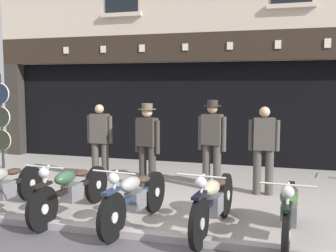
{
  "coord_description": "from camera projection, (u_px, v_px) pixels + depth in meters",
  "views": [
    {
      "loc": [
        1.88,
        -4.71,
        2.03
      ],
      "look_at": [
        -0.25,
        2.52,
        1.24
      ],
      "focal_mm": 42.68,
      "sensor_mm": 36.0,
      "label": 1
    }
  ],
  "objects": [
    {
      "name": "shop_facade",
      "position": [
        220.0,
        98.0,
        11.78
      ],
      "size": [
        12.07,
        4.42,
        5.89
      ],
      "color": "black",
      "rests_on": "ground"
    },
    {
      "name": "motorcycle_left",
      "position": [
        3.0,
        187.0,
        6.31
      ],
      "size": [
        0.62,
        1.95,
        0.91
      ],
      "rotation": [
        0.0,
        0.0,
        3.14
      ],
      "color": "black",
      "rests_on": "ground"
    },
    {
      "name": "motorcycle_center_left",
      "position": [
        71.0,
        189.0,
        6.15
      ],
      "size": [
        0.62,
        2.08,
        0.91
      ],
      "rotation": [
        0.0,
        0.0,
        3.07
      ],
      "color": "black",
      "rests_on": "ground"
    },
    {
      "name": "motorcycle_center",
      "position": [
        135.0,
        197.0,
        5.72
      ],
      "size": [
        0.62,
        1.97,
        0.92
      ],
      "rotation": [
        0.0,
        0.0,
        3.03
      ],
      "color": "black",
      "rests_on": "ground"
    },
    {
      "name": "motorcycle_center_right",
      "position": [
        213.0,
        201.0,
        5.49
      ],
      "size": [
        0.62,
        2.03,
        0.93
      ],
      "rotation": [
        0.0,
        0.0,
        3.05
      ],
      "color": "black",
      "rests_on": "ground"
    },
    {
      "name": "motorcycle_right",
      "position": [
        289.0,
        211.0,
        5.11
      ],
      "size": [
        0.62,
        1.97,
        0.92
      ],
      "rotation": [
        0.0,
        0.0,
        3.09
      ],
      "color": "black",
      "rests_on": "ground"
    },
    {
      "name": "salesman_left",
      "position": [
        100.0,
        138.0,
        8.5
      ],
      "size": [
        0.56,
        0.26,
        1.61
      ],
      "rotation": [
        0.0,
        0.0,
        3.22
      ],
      "color": "#47423D",
      "rests_on": "ground"
    },
    {
      "name": "shopkeeper_center",
      "position": [
        147.0,
        141.0,
        7.84
      ],
      "size": [
        0.55,
        0.35,
        1.66
      ],
      "rotation": [
        0.0,
        0.0,
        2.9
      ],
      "color": "#38332D",
      "rests_on": "ground"
    },
    {
      "name": "salesman_right",
      "position": [
        212.0,
        140.0,
        7.64
      ],
      "size": [
        0.55,
        0.33,
        1.74
      ],
      "rotation": [
        0.0,
        0.0,
        2.98
      ],
      "color": "#47423D",
      "rests_on": "ground"
    },
    {
      "name": "assistant_far_right",
      "position": [
        264.0,
        146.0,
        7.31
      ],
      "size": [
        0.56,
        0.26,
        1.63
      ],
      "rotation": [
        0.0,
        0.0,
        3.24
      ],
      "color": "#47423D",
      "rests_on": "ground"
    },
    {
      "name": "tyre_sign_pole",
      "position": [
        1.0,
        118.0,
        9.61
      ],
      "size": [
        0.51,
        0.06,
        2.29
      ],
      "color": "#232328",
      "rests_on": "ground"
    }
  ]
}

